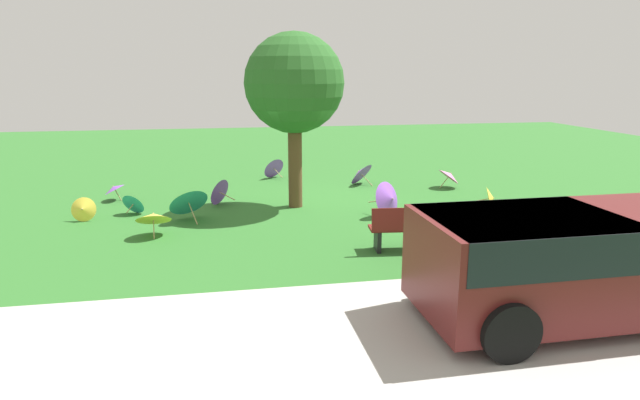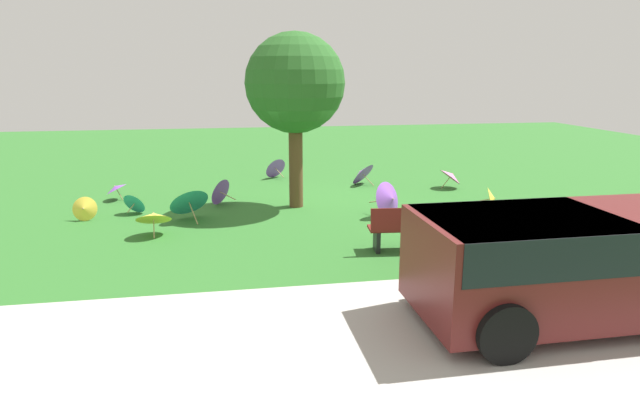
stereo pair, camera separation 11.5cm
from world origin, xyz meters
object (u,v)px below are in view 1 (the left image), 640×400
at_px(parasol_teal_0, 134,203).
at_px(parasol_purple_2, 360,173).
at_px(parasol_purple_1, 273,167).
at_px(parasol_purple_3, 114,188).
at_px(parasol_yellow_1, 154,217).
at_px(van_dark, 571,256).
at_px(parasol_red_0, 534,209).
at_px(parasol_purple_4, 390,199).
at_px(shade_tree, 294,84).
at_px(parasol_yellow_0, 83,209).
at_px(parasol_yellow_2, 491,198).
at_px(parasol_pink_3, 450,175).
at_px(park_bench, 411,228).
at_px(parasol_teal_1, 188,200).
at_px(parasol_purple_0, 218,191).

bearing_deg(parasol_teal_0, parasol_purple_2, -159.15).
bearing_deg(parasol_teal_0, parasol_purple_1, -133.68).
relative_size(parasol_purple_3, parasol_yellow_1, 0.91).
distance_m(van_dark, parasol_purple_2, 9.49).
relative_size(parasol_red_0, parasol_purple_4, 1.14).
relative_size(shade_tree, parasol_yellow_0, 7.35).
relative_size(parasol_red_0, parasol_yellow_2, 1.62).
bearing_deg(parasol_pink_3, shade_tree, 16.34).
bearing_deg(parasol_yellow_1, parasol_pink_3, -157.19).
xyz_separation_m(park_bench, parasol_yellow_1, (5.03, -1.91, -0.04)).
bearing_deg(parasol_teal_0, parasol_purple_3, -64.38).
height_order(parasol_teal_1, parasol_yellow_1, parasol_teal_1).
relative_size(parasol_teal_0, parasol_purple_0, 0.87).
bearing_deg(parasol_purple_0, parasol_purple_4, 153.87).
xyz_separation_m(van_dark, parasol_purple_3, (7.66, -8.59, -0.57)).
relative_size(shade_tree, parasol_purple_1, 5.04).
distance_m(van_dark, park_bench, 3.41).
distance_m(parasol_teal_0, parasol_pink_3, 8.97).
bearing_deg(parasol_purple_4, parasol_red_0, 151.37).
bearing_deg(parasol_purple_1, park_bench, 103.88).
bearing_deg(parasol_teal_0, park_bench, 145.82).
relative_size(parasol_teal_0, parasol_teal_1, 0.60).
bearing_deg(parasol_pink_3, parasol_yellow_0, 11.09).
bearing_deg(van_dark, parasol_purple_0, -57.30).
bearing_deg(parasol_purple_2, parasol_pink_3, 159.20).
bearing_deg(van_dark, parasol_purple_4, -81.53).
height_order(parasol_purple_3, parasol_purple_4, parasol_purple_4).
bearing_deg(parasol_teal_0, van_dark, 134.45).
relative_size(van_dark, parasol_purple_1, 5.32).
height_order(parasol_yellow_0, parasol_purple_3, parasol_yellow_0).
bearing_deg(shade_tree, parasol_purple_1, -86.91).
relative_size(van_dark, parasol_pink_3, 6.33).
bearing_deg(parasol_purple_4, parasol_yellow_2, -176.42).
xyz_separation_m(parasol_teal_1, parasol_purple_4, (-4.74, 0.58, -0.03)).
height_order(park_bench, parasol_purple_3, park_bench).
xyz_separation_m(park_bench, parasol_purple_2, (-0.61, -6.30, -0.10)).
distance_m(parasol_yellow_0, parasol_yellow_1, 2.31).
bearing_deg(parasol_yellow_2, parasol_teal_1, -3.14).
relative_size(parasol_teal_1, parasol_purple_0, 1.45).
bearing_deg(parasol_purple_3, shade_tree, 162.26).
xyz_separation_m(park_bench, parasol_purple_1, (1.94, -7.85, -0.11)).
xyz_separation_m(parasol_teal_0, parasol_purple_4, (-6.07, 1.41, 0.17)).
xyz_separation_m(parasol_red_0, parasol_yellow_1, (8.22, -0.98, -0.03)).
distance_m(parasol_yellow_0, parasol_yellow_2, 9.89).
bearing_deg(van_dark, parasol_purple_3, -48.31).
xyz_separation_m(parasol_teal_0, parasol_purple_3, (0.74, -1.55, 0.07)).
height_order(parasol_teal_0, parasol_yellow_1, parasol_yellow_1).
height_order(van_dark, parasol_red_0, van_dark).
relative_size(parasol_purple_0, parasol_purple_4, 0.84).
bearing_deg(shade_tree, parasol_pink_3, -163.66).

